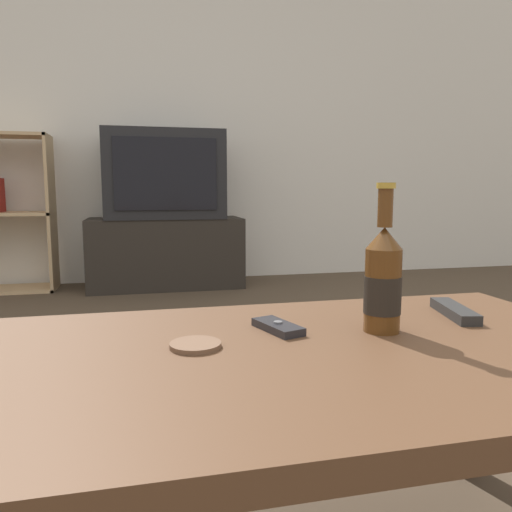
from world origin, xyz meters
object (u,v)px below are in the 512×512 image
object	(u,v)px
beer_bottle	(383,280)
remote_control	(454,311)
tv_stand	(166,253)
television	(164,175)
cell_phone	(278,327)

from	to	relation	value
beer_bottle	remote_control	bearing A→B (deg)	18.85
tv_stand	remote_control	distance (m)	2.64
television	beer_bottle	xyz separation A→B (m)	(0.24, -2.66, -0.25)
beer_bottle	cell_phone	bearing A→B (deg)	165.81
tv_stand	cell_phone	size ratio (longest dim) A/B	8.79
beer_bottle	remote_control	xyz separation A→B (m)	(0.19, 0.07, -0.08)
television	cell_phone	world-z (taller)	television
television	remote_control	world-z (taller)	television
tv_stand	remote_control	size ratio (longest dim) A/B	6.14
tv_stand	beer_bottle	distance (m)	2.69
tv_stand	cell_phone	bearing A→B (deg)	-88.73
television	cell_phone	size ratio (longest dim) A/B	6.67
beer_bottle	television	bearing A→B (deg)	95.06
tv_stand	television	xyz separation A→B (m)	(-0.00, -0.00, 0.53)
television	remote_control	bearing A→B (deg)	-80.66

